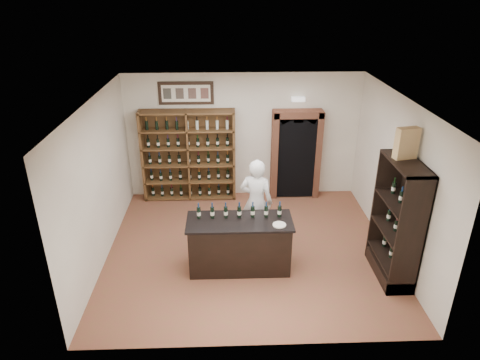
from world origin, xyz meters
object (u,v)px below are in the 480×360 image
Objects in this scene: shopkeeper at (256,202)px; wine_crate at (407,143)px; side_cabinet at (396,238)px; tasting_counter at (240,245)px; wine_shelf at (189,155)px; counter_bottle_0 at (199,213)px.

wine_crate is at bearing 174.86° from shopkeeper.
wine_crate is (-0.03, 0.17, 1.71)m from side_cabinet.
shopkeeper is 3.45× the size of wine_crate.
tasting_counter is at bearing 85.75° from shopkeeper.
wine_shelf is 1.22× the size of shopkeeper.
side_cabinet reaches higher than tasting_counter.
tasting_counter is at bearing 165.05° from wine_crate.
counter_bottle_0 is at bearing -82.32° from wine_shelf.
wine_crate is (2.70, -0.13, 1.97)m from tasting_counter.
wine_crate reaches higher than wine_shelf.
tasting_counter is at bearing -69.44° from wine_shelf.
shopkeeper is at bearing 67.62° from tasting_counter.
counter_bottle_0 is (-0.72, 0.12, 0.61)m from tasting_counter.
tasting_counter is (1.10, -2.93, -0.61)m from wine_shelf.
wine_crate is at bearing -4.17° from counter_bottle_0.
counter_bottle_0 is at bearing 170.82° from tasting_counter.
counter_bottle_0 is 0.17× the size of shopkeeper.
shopkeeper is at bearing 144.60° from wine_crate.
wine_shelf is 2.84m from counter_bottle_0.
side_cabinet is at bearing 171.75° from shopkeeper.
side_cabinet is at bearing -6.89° from counter_bottle_0.
side_cabinet reaches higher than shopkeeper.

